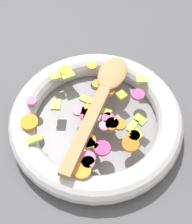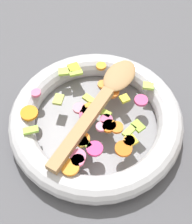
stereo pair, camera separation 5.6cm
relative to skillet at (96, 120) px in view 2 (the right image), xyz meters
The scene contains 4 objects.
ground_plane 0.02m from the skillet, ahead, with size 4.00×4.00×0.00m, color #4C4C51.
skillet is the anchor object (origin of this frame).
chopped_vegetables 0.03m from the skillet, ahead, with size 0.27×0.24×0.01m.
wooden_spoon 0.05m from the skillet, 160.98° to the left, with size 0.28×0.13×0.01m.
Camera 2 is at (0.33, 0.07, 0.53)m, focal length 50.00 mm.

